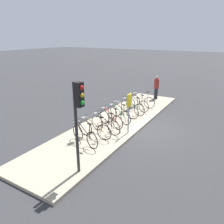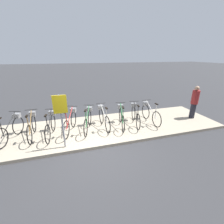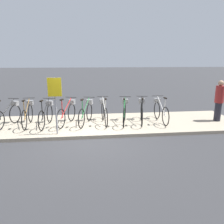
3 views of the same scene
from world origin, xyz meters
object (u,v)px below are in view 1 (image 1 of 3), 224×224
(pedestrian, at_px, (156,87))
(parked_bicycle_2, at_px, (104,123))
(parked_bicycle_5, at_px, (123,110))
(traffic_light, at_px, (78,110))
(parked_bicycle_6, at_px, (131,106))
(sign_post, at_px, (129,107))
(parked_bicycle_1, at_px, (93,128))
(parked_bicycle_7, at_px, (136,103))
(parked_bicycle_8, at_px, (141,100))
(parked_bicycle_3, at_px, (110,117))
(parked_bicycle_4, at_px, (118,113))
(parked_bicycle_0, at_px, (83,134))

(pedestrian, bearing_deg, parked_bicycle_2, 179.12)
(parked_bicycle_5, relative_size, traffic_light, 0.56)
(parked_bicycle_6, distance_m, sign_post, 2.83)
(pedestrian, bearing_deg, parked_bicycle_1, 178.20)
(parked_bicycle_1, height_order, parked_bicycle_5, same)
(parked_bicycle_7, height_order, parked_bicycle_8, same)
(parked_bicycle_3, distance_m, parked_bicycle_7, 2.92)
(parked_bicycle_1, xyz_separation_m, parked_bicycle_7, (4.40, -0.08, 0.00))
(parked_bicycle_2, height_order, traffic_light, traffic_light)
(parked_bicycle_6, bearing_deg, sign_post, -156.74)
(pedestrian, relative_size, sign_post, 0.87)
(parked_bicycle_4, relative_size, traffic_light, 0.54)
(parked_bicycle_3, xyz_separation_m, parked_bicycle_5, (1.43, 0.01, 0.00))
(parked_bicycle_1, distance_m, parked_bicycle_4, 2.21)
(pedestrian, bearing_deg, parked_bicycle_8, 175.78)
(parked_bicycle_0, distance_m, pedestrian, 8.26)
(parked_bicycle_2, height_order, parked_bicycle_6, same)
(parked_bicycle_8, bearing_deg, parked_bicycle_6, -178.37)
(parked_bicycle_4, xyz_separation_m, traffic_light, (-4.60, -1.18, 1.77))
(parked_bicycle_8, distance_m, pedestrian, 2.40)
(parked_bicycle_7, bearing_deg, parked_bicycle_3, 178.21)
(parked_bicycle_2, distance_m, pedestrian, 6.84)
(parked_bicycle_1, relative_size, parked_bicycle_3, 1.05)
(pedestrian, xyz_separation_m, traffic_light, (-9.94, -0.99, 1.36))
(parked_bicycle_1, distance_m, traffic_light, 3.22)
(parked_bicycle_7, xyz_separation_m, pedestrian, (3.14, -0.16, 0.41))
(parked_bicycle_2, bearing_deg, sign_post, -63.73)
(parked_bicycle_5, height_order, traffic_light, traffic_light)
(parked_bicycle_4, relative_size, parked_bicycle_6, 0.98)
(pedestrian, bearing_deg, parked_bicycle_3, 177.64)
(parked_bicycle_8, bearing_deg, parked_bicycle_5, 177.79)
(parked_bicycle_7, bearing_deg, parked_bicycle_8, 1.18)
(parked_bicycle_6, bearing_deg, parked_bicycle_7, 2.13)
(parked_bicycle_4, height_order, pedestrian, pedestrian)
(parked_bicycle_4, xyz_separation_m, parked_bicycle_7, (2.19, -0.03, 0.00))
(parked_bicycle_7, height_order, sign_post, sign_post)
(parked_bicycle_7, distance_m, pedestrian, 3.17)
(parked_bicycle_2, relative_size, parked_bicycle_3, 1.04)
(parked_bicycle_5, distance_m, parked_bicycle_7, 1.50)
(parked_bicycle_3, bearing_deg, parked_bicycle_7, -1.79)
(parked_bicycle_5, height_order, parked_bicycle_6, same)
(parked_bicycle_2, bearing_deg, parked_bicycle_6, 0.53)
(parked_bicycle_1, bearing_deg, parked_bicycle_8, -0.69)
(parked_bicycle_3, relative_size, parked_bicycle_4, 0.99)
(parked_bicycle_5, bearing_deg, parked_bicycle_4, -174.28)
(parked_bicycle_4, xyz_separation_m, parked_bicycle_6, (1.50, -0.06, 0.00))
(parked_bicycle_1, height_order, parked_bicycle_4, same)
(parked_bicycle_3, distance_m, sign_post, 1.47)
(parked_bicycle_0, distance_m, parked_bicycle_5, 3.61)
(parked_bicycle_2, distance_m, parked_bicycle_7, 3.69)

